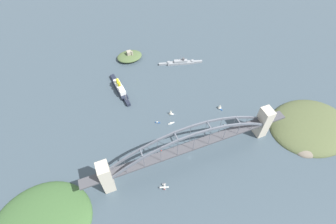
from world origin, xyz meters
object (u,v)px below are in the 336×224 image
(harbor_arch_bridge, at_px, (191,146))
(seaplane_taxiing_near_bridge, at_px, (164,187))
(naval_cruiser, at_px, (181,62))
(fort_island_mid_harbor, at_px, (130,56))
(small_boat_1, at_px, (171,123))
(small_boat_2, at_px, (225,126))
(channel_marker_buoy, at_px, (161,150))
(small_boat_3, at_px, (220,106))
(small_boat_0, at_px, (171,112))
(small_boat_4, at_px, (157,122))
(ocean_liner, at_px, (120,88))

(harbor_arch_bridge, height_order, seaplane_taxiing_near_bridge, harbor_arch_bridge)
(harbor_arch_bridge, relative_size, naval_cruiser, 3.60)
(fort_island_mid_harbor, xyz_separation_m, seaplane_taxiing_near_bridge, (-31.65, -262.87, -3.15))
(seaplane_taxiing_near_bridge, xyz_separation_m, small_boat_1, (45.94, 90.14, -1.19))
(naval_cruiser, bearing_deg, small_boat_2, -88.64)
(small_boat_2, distance_m, channel_marker_buoy, 104.27)
(seaplane_taxiing_near_bridge, height_order, small_boat_2, seaplane_taxiing_near_bridge)
(harbor_arch_bridge, relative_size, small_boat_3, 27.52)
(small_boat_0, bearing_deg, small_boat_4, -161.75)
(seaplane_taxiing_near_bridge, distance_m, small_boat_0, 119.44)
(small_boat_1, bearing_deg, seaplane_taxiing_near_bridge, -117.01)
(seaplane_taxiing_near_bridge, xyz_separation_m, channel_marker_buoy, (15.17, 51.87, -0.93))
(naval_cruiser, distance_m, small_boat_3, 123.51)
(small_boat_1, xyz_separation_m, channel_marker_buoy, (-30.77, -38.27, 0.26))
(small_boat_3, distance_m, small_boat_4, 101.72)
(harbor_arch_bridge, relative_size, fort_island_mid_harbor, 6.03)
(ocean_liner, xyz_separation_m, small_boat_3, (136.03, -96.22, -1.60))
(small_boat_2, height_order, small_boat_4, small_boat_2)
(fort_island_mid_harbor, height_order, small_boat_3, fort_island_mid_harbor)
(small_boat_0, relative_size, small_boat_3, 1.02)
(seaplane_taxiing_near_bridge, bearing_deg, harbor_arch_bridge, 29.90)
(small_boat_4, bearing_deg, fort_island_mid_harbor, 88.52)
(naval_cruiser, height_order, seaplane_taxiing_near_bridge, naval_cruiser)
(small_boat_3, bearing_deg, small_boat_1, 179.93)
(small_boat_0, distance_m, small_boat_4, 26.57)
(fort_island_mid_harbor, bearing_deg, ocean_liner, -116.98)
(harbor_arch_bridge, distance_m, small_boat_2, 82.09)
(ocean_liner, bearing_deg, channel_marker_buoy, -80.48)
(naval_cruiser, relative_size, small_boat_3, 7.64)
(small_boat_2, bearing_deg, ocean_liner, 134.25)
(small_boat_2, relative_size, small_boat_3, 0.60)
(ocean_liner, distance_m, channel_marker_buoy, 136.35)
(small_boat_3, xyz_separation_m, channel_marker_buoy, (-113.49, -38.17, -3.21))
(small_boat_3, xyz_separation_m, small_boat_4, (-101.26, 9.05, -3.49))
(naval_cruiser, relative_size, seaplane_taxiing_near_bridge, 6.91)
(small_boat_0, height_order, small_boat_2, small_boat_0)
(small_boat_1, xyz_separation_m, small_boat_2, (73.41, -33.95, -0.01))
(ocean_liner, relative_size, channel_marker_buoy, 28.75)
(harbor_arch_bridge, relative_size, seaplane_taxiing_near_bridge, 24.87)
(naval_cruiser, xyz_separation_m, fort_island_mid_harbor, (-84.00, 50.01, 1.91))
(fort_island_mid_harbor, bearing_deg, small_boat_0, -82.42)
(small_boat_4, bearing_deg, ocean_liner, 111.75)
(ocean_liner, xyz_separation_m, channel_marker_buoy, (22.54, -134.38, -4.81))
(harbor_arch_bridge, xyz_separation_m, channel_marker_buoy, (-32.38, 24.52, -27.15))
(small_boat_3, bearing_deg, ocean_liner, 144.73)
(small_boat_0, bearing_deg, naval_cruiser, 59.05)
(seaplane_taxiing_near_bridge, distance_m, small_boat_4, 102.81)
(small_boat_3, bearing_deg, naval_cruiser, 96.05)
(seaplane_taxiing_near_bridge, height_order, small_boat_0, small_boat_0)
(harbor_arch_bridge, relative_size, channel_marker_buoy, 102.73)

